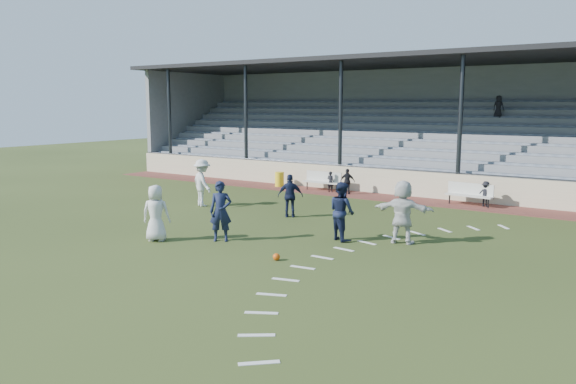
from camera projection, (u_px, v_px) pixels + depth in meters
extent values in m
plane|color=#303E19|center=(243.00, 244.00, 17.35)|extent=(90.00, 90.00, 0.00)
cube|color=#5C2B25|center=(384.00, 197.00, 25.96)|extent=(34.00, 2.00, 0.02)
cube|color=beige|center=(394.00, 182.00, 26.73)|extent=(34.00, 0.18, 1.20)
cube|color=beige|center=(322.00, 182.00, 27.82)|extent=(2.01, 0.45, 0.06)
cube|color=beige|center=(324.00, 177.00, 27.96)|extent=(2.00, 0.11, 0.54)
cylinder|color=#292C30|center=(307.00, 185.00, 28.34)|extent=(0.06, 0.06, 0.40)
cylinder|color=#292C30|center=(336.00, 188.00, 27.37)|extent=(0.06, 0.06, 0.40)
cube|color=beige|center=(469.00, 196.00, 23.71)|extent=(2.03, 0.63, 0.06)
cube|color=beige|center=(471.00, 189.00, 23.85)|extent=(1.99, 0.29, 0.54)
cylinder|color=#292C30|center=(449.00, 199.00, 24.29)|extent=(0.06, 0.06, 0.40)
cylinder|color=#292C30|center=(488.00, 203.00, 23.20)|extent=(0.06, 0.06, 0.40)
cylinder|color=yellow|center=(279.00, 179.00, 29.37)|extent=(0.47, 0.47, 0.76)
sphere|color=#CE4C0C|center=(276.00, 257.00, 15.48)|extent=(0.20, 0.20, 0.20)
imported|color=silver|center=(156.00, 213.00, 17.61)|extent=(1.04, 0.92, 1.78)
imported|color=#131A36|center=(221.00, 211.00, 17.57)|extent=(0.83, 0.77, 1.91)
imported|color=#131A36|center=(342.00, 211.00, 17.71)|extent=(1.13, 1.05, 1.87)
imported|color=silver|center=(202.00, 183.00, 23.68)|extent=(1.48, 1.20, 1.99)
imported|color=#131A36|center=(290.00, 196.00, 21.36)|extent=(1.03, 0.84, 1.65)
imported|color=silver|center=(403.00, 212.00, 17.28)|extent=(1.92, 0.92, 1.98)
imported|color=black|center=(331.00, 182.00, 27.48)|extent=(0.38, 0.26, 1.02)
imported|color=black|center=(347.00, 181.00, 26.81)|extent=(0.77, 0.48, 1.22)
imported|color=black|center=(486.00, 194.00, 23.51)|extent=(0.69, 0.40, 1.07)
cube|color=gray|center=(398.00, 181.00, 27.18)|extent=(34.00, 0.80, 1.20)
cube|color=slate|center=(400.00, 167.00, 27.16)|extent=(33.00, 0.28, 0.10)
cube|color=gray|center=(405.00, 175.00, 27.80)|extent=(34.00, 0.80, 1.60)
cube|color=slate|center=(406.00, 158.00, 27.75)|extent=(33.00, 0.28, 0.10)
cube|color=gray|center=(411.00, 170.00, 28.43)|extent=(34.00, 0.80, 2.00)
cube|color=slate|center=(413.00, 149.00, 28.35)|extent=(33.00, 0.28, 0.10)
cube|color=gray|center=(417.00, 164.00, 29.05)|extent=(34.00, 0.80, 2.40)
cube|color=slate|center=(419.00, 140.00, 28.94)|extent=(33.00, 0.28, 0.10)
cube|color=gray|center=(423.00, 159.00, 29.68)|extent=(34.00, 0.80, 2.80)
cube|color=slate|center=(425.00, 132.00, 29.53)|extent=(33.00, 0.28, 0.10)
cube|color=gray|center=(428.00, 154.00, 30.30)|extent=(34.00, 0.80, 3.20)
cube|color=slate|center=(430.00, 124.00, 30.13)|extent=(33.00, 0.28, 0.10)
cube|color=gray|center=(434.00, 150.00, 30.93)|extent=(34.00, 0.80, 3.60)
cube|color=slate|center=(436.00, 116.00, 30.72)|extent=(33.00, 0.28, 0.10)
cube|color=gray|center=(439.00, 145.00, 31.55)|extent=(34.00, 0.80, 4.00)
cube|color=slate|center=(441.00, 108.00, 31.32)|extent=(33.00, 0.28, 0.10)
cube|color=gray|center=(444.00, 141.00, 32.18)|extent=(34.00, 0.80, 4.40)
cube|color=slate|center=(446.00, 101.00, 31.91)|extent=(33.00, 0.28, 0.10)
cube|color=gray|center=(448.00, 123.00, 32.51)|extent=(34.00, 0.40, 6.40)
cube|color=gray|center=(191.00, 120.00, 38.86)|extent=(0.30, 7.80, 6.40)
cube|color=black|center=(426.00, 61.00, 28.81)|extent=(34.60, 9.00, 0.22)
cylinder|color=#292C30|center=(170.00, 121.00, 34.68)|extent=(0.20, 0.20, 6.50)
cylinder|color=#292C30|center=(246.00, 123.00, 31.37)|extent=(0.20, 0.20, 6.50)
cylinder|color=#292C30|center=(340.00, 125.00, 28.06)|extent=(0.20, 0.20, 6.50)
cylinder|color=#292C30|center=(460.00, 128.00, 24.74)|extent=(0.20, 0.20, 6.50)
cylinder|color=#292C30|center=(394.00, 169.00, 26.63)|extent=(34.00, 0.05, 0.05)
imported|color=black|center=(499.00, 106.00, 28.77)|extent=(0.60, 0.44, 1.13)
cube|color=silver|center=(504.00, 227.00, 19.72)|extent=(0.54, 0.61, 0.01)
cube|color=silver|center=(474.00, 228.00, 19.53)|extent=(0.59, 0.56, 0.01)
cube|color=silver|center=(445.00, 230.00, 19.21)|extent=(0.64, 0.51, 0.01)
cube|color=silver|center=(418.00, 233.00, 18.75)|extent=(0.67, 0.44, 0.01)
cube|color=silver|center=(392.00, 237.00, 18.17)|extent=(0.70, 0.37, 0.01)
cube|color=silver|center=(367.00, 243.00, 17.47)|extent=(0.71, 0.29, 0.01)
cube|color=silver|center=(344.00, 249.00, 16.67)|extent=(0.71, 0.21, 0.01)
cube|color=silver|center=(322.00, 257.00, 15.78)|extent=(0.70, 0.12, 0.01)
cube|color=silver|center=(303.00, 267.00, 14.81)|extent=(0.71, 0.21, 0.01)
cube|color=silver|center=(286.00, 280.00, 13.77)|extent=(0.71, 0.29, 0.01)
cube|color=silver|center=(271.00, 295.00, 12.69)|extent=(0.70, 0.37, 0.01)
cube|color=silver|center=(261.00, 313.00, 11.58)|extent=(0.67, 0.44, 0.01)
cube|color=silver|center=(256.00, 335.00, 10.45)|extent=(0.64, 0.51, 0.01)
cube|color=silver|center=(259.00, 363.00, 9.33)|extent=(0.59, 0.56, 0.01)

